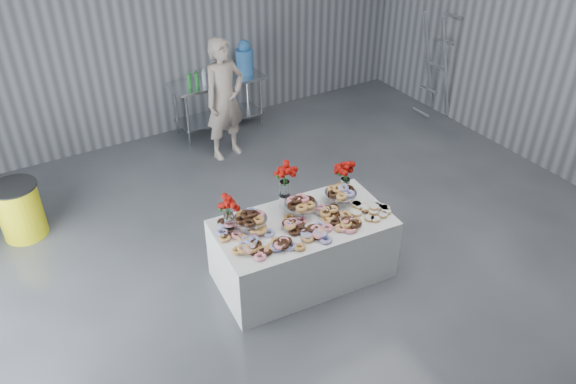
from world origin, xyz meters
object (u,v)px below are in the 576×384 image
at_px(display_table, 303,249).
at_px(stepladder, 436,66).
at_px(prep_table, 218,96).
at_px(water_jug, 245,59).
at_px(person, 225,99).
at_px(trash_barrel, 20,210).

distance_m(display_table, stepladder, 4.76).
xyz_separation_m(prep_table, water_jug, (0.50, -0.00, 0.53)).
height_order(display_table, water_jug, water_jug).
distance_m(display_table, prep_table, 3.80).
relative_size(water_jug, stepladder, 0.30).
height_order(person, trash_barrel, person).
relative_size(display_table, prep_table, 1.27).
bearing_deg(display_table, water_jug, 72.00).
bearing_deg(water_jug, prep_table, 180.00).
distance_m(display_table, trash_barrel, 3.53).
height_order(display_table, stepladder, stepladder).
bearing_deg(trash_barrel, prep_table, 21.74).
distance_m(prep_table, person, 0.87).
bearing_deg(person, stepladder, -20.08).
bearing_deg(display_table, prep_table, 79.21).
relative_size(trash_barrel, stepladder, 0.40).
bearing_deg(prep_table, trash_barrel, -158.26).
relative_size(prep_table, stepladder, 0.82).
xyz_separation_m(water_jug, person, (-0.74, -0.79, -0.23)).
distance_m(trash_barrel, stepladder, 6.70).
relative_size(display_table, trash_barrel, 2.63).
bearing_deg(trash_barrel, water_jug, 19.10).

